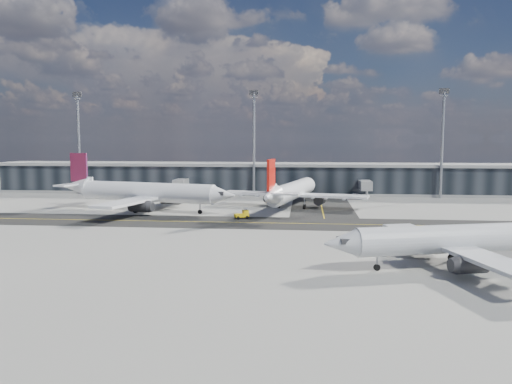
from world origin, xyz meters
TOP-DOWN VIEW (x-y plane):
  - ground at (0.00, 0.00)m, footprint 300.00×300.00m
  - taxiway_lanes at (3.91, 10.74)m, footprint 180.00×63.00m
  - terminal_concourse at (0.04, 54.93)m, footprint 152.00×19.80m
  - floodlight_masts at (0.00, 48.00)m, footprint 102.50×0.70m
  - airliner_af at (-20.74, 16.95)m, footprint 41.94×36.05m
  - airliner_redtail at (11.18, 24.53)m, footprint 34.04×39.62m
  - airliner_near at (33.58, -25.63)m, footprint 34.89×30.05m
  - baggage_tug at (1.92, 8.54)m, footprint 3.04×2.38m
  - service_van at (27.25, 44.00)m, footprint 3.20×5.69m

SIDE VIEW (x-z plane):
  - ground at x=0.00m, z-range 0.00..0.00m
  - taxiway_lanes at x=3.91m, z-range -0.01..0.03m
  - service_van at x=27.25m, z-range 0.00..1.50m
  - baggage_tug at x=1.92m, z-range 0.00..1.73m
  - airliner_near at x=33.58m, z-range -1.78..8.72m
  - airliner_redtail at x=11.18m, z-range -2.01..9.82m
  - terminal_concourse at x=0.04m, z-range -0.31..8.49m
  - airliner_af at x=-20.74m, z-range -2.13..10.41m
  - floodlight_masts at x=0.00m, z-range 1.16..30.06m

